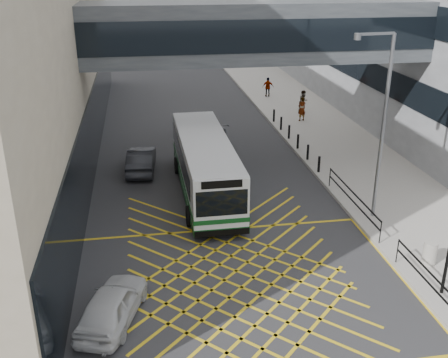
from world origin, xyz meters
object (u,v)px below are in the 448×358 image
pedestrian_a (302,109)px  pedestrian_c (268,87)px  car_white (112,304)px  street_lamp (380,117)px  car_dark (141,160)px  pedestrian_b (303,102)px  litter_bin (430,253)px  bus (205,164)px  car_silver (202,126)px

pedestrian_a → pedestrian_c: pedestrian_a is taller
car_white → street_lamp: bearing=-135.5°
car_dark → pedestrian_b: 15.80m
car_white → pedestrian_c: bearing=-94.9°
street_lamp → pedestrian_b: bearing=76.9°
litter_bin → pedestrian_b: (1.69, 21.69, 0.41)m
car_white → litter_bin: car_white is taller
car_white → pedestrian_a: pedestrian_a is taller
street_lamp → pedestrian_a: (1.53, 15.49, -3.76)m
pedestrian_c → pedestrian_b: bearing=112.6°
bus → car_silver: 9.43m
pedestrian_b → bus: bearing=-158.5°
car_silver → pedestrian_c: pedestrian_c is taller
car_dark → pedestrian_b: bearing=-136.8°
bus → street_lamp: street_lamp is taller
car_silver → pedestrian_c: bearing=-148.6°
car_silver → litter_bin: car_silver is taller
car_white → pedestrian_a: (12.79, 21.11, 0.39)m
pedestrian_b → pedestrian_c: (-1.40, 5.65, -0.05)m
car_silver → bus: bearing=61.0°
car_white → pedestrian_c: size_ratio=2.47×
pedestrian_c → litter_bin: bearing=98.1°
car_dark → pedestrian_a: size_ratio=2.47×
car_dark → pedestrian_b: pedestrian_b is taller
car_white → pedestrian_b: bearing=-102.4°
bus → car_white: 10.69m
bus → pedestrian_a: bus is taller
litter_bin → pedestrian_b: bearing=85.5°
pedestrian_b → pedestrian_c: pedestrian_b is taller
bus → car_silver: size_ratio=2.34×
street_lamp → pedestrian_a: size_ratio=4.68×
pedestrian_a → pedestrian_b: pedestrian_b is taller
street_lamp → car_dark: bearing=137.1°
car_dark → car_silver: bearing=-120.4°
car_silver → street_lamp: 15.33m
litter_bin → car_silver: bearing=110.4°
car_dark → pedestrian_b: size_ratio=2.47×
street_lamp → pedestrian_a: bearing=78.6°
litter_bin → car_white: bearing=-173.2°
street_lamp → car_silver: bearing=108.3°
car_white → street_lamp: 13.26m
car_silver → street_lamp: bearing=91.0°
car_silver → pedestrian_c: 11.85m
car_dark → car_white: bearing=89.9°
street_lamp → litter_bin: 5.96m
pedestrian_c → car_white: bearing=75.8°
car_dark → litter_bin: size_ratio=4.72×
litter_bin → pedestrian_c: size_ratio=0.56×
pedestrian_a → pedestrian_c: 7.66m
bus → pedestrian_b: bearing=54.8°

